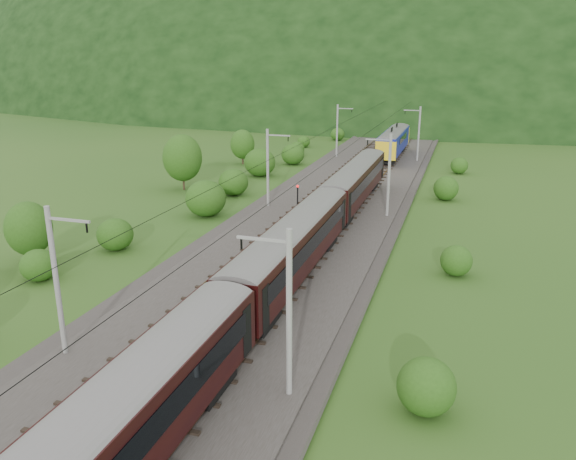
% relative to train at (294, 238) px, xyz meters
% --- Properties ---
extents(ground, '(600.00, 600.00, 0.00)m').
position_rel_train_xyz_m(ground, '(-2.40, -13.24, -3.44)').
color(ground, '#285119').
rests_on(ground, ground).
extents(railbed, '(14.00, 220.00, 0.30)m').
position_rel_train_xyz_m(railbed, '(-2.40, -3.24, -3.29)').
color(railbed, '#38332D').
rests_on(railbed, ground).
extents(track_left, '(2.40, 220.00, 0.27)m').
position_rel_train_xyz_m(track_left, '(-4.80, -3.24, -3.07)').
color(track_left, brown).
rests_on(track_left, railbed).
extents(track_right, '(2.40, 220.00, 0.27)m').
position_rel_train_xyz_m(track_right, '(0.00, -3.24, -3.07)').
color(track_right, brown).
rests_on(track_right, railbed).
extents(catenary_left, '(2.54, 192.28, 8.00)m').
position_rel_train_xyz_m(catenary_left, '(-8.52, 18.76, 1.06)').
color(catenary_left, gray).
rests_on(catenary_left, railbed).
extents(catenary_right, '(2.54, 192.28, 8.00)m').
position_rel_train_xyz_m(catenary_right, '(3.72, 18.76, 1.06)').
color(catenary_right, gray).
rests_on(catenary_right, railbed).
extents(overhead_wires, '(4.83, 198.00, 0.03)m').
position_rel_train_xyz_m(overhead_wires, '(-2.40, -3.24, 3.66)').
color(overhead_wires, black).
rests_on(overhead_wires, ground).
extents(mountain_main, '(504.00, 360.00, 244.00)m').
position_rel_train_xyz_m(mountain_main, '(-2.40, 246.76, -3.44)').
color(mountain_main, black).
rests_on(mountain_main, ground).
extents(mountain_ridge, '(336.00, 280.00, 132.00)m').
position_rel_train_xyz_m(mountain_ridge, '(-122.40, 286.76, -3.44)').
color(mountain_ridge, black).
rests_on(mountain_ridge, ground).
extents(train, '(2.89, 115.27, 5.03)m').
position_rel_train_xyz_m(train, '(0.00, 0.00, 0.00)').
color(train, black).
rests_on(train, ground).
extents(hazard_post_near, '(0.14, 0.14, 1.31)m').
position_rel_train_xyz_m(hazard_post_near, '(-3.01, 42.58, -2.49)').
color(hazard_post_near, red).
rests_on(hazard_post_near, railbed).
extents(hazard_post_far, '(0.18, 0.18, 1.64)m').
position_rel_train_xyz_m(hazard_post_far, '(-1.67, 20.73, -2.32)').
color(hazard_post_far, red).
rests_on(hazard_post_far, railbed).
extents(signal, '(0.25, 0.25, 2.29)m').
position_rel_train_xyz_m(signal, '(-5.58, 19.41, -1.79)').
color(signal, black).
rests_on(signal, railbed).
extents(vegetation_left, '(12.43, 148.70, 6.64)m').
position_rel_train_xyz_m(vegetation_left, '(-17.64, 3.41, -0.93)').
color(vegetation_left, '#285216').
rests_on(vegetation_left, ground).
extents(vegetation_right, '(6.52, 98.51, 2.63)m').
position_rel_train_xyz_m(vegetation_right, '(9.20, -1.21, -2.28)').
color(vegetation_right, '#285216').
rests_on(vegetation_right, ground).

